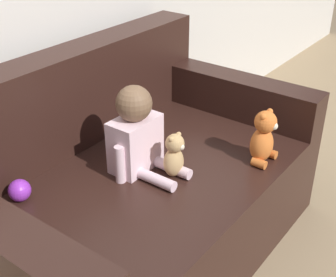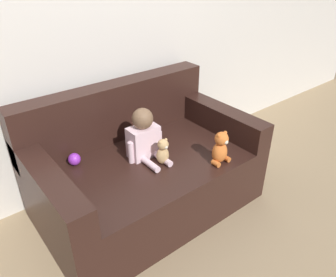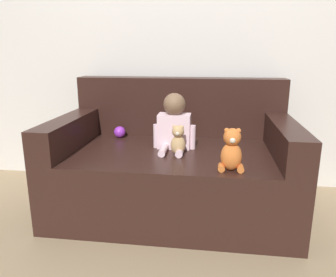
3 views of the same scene
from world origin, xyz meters
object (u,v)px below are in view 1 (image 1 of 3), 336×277
object	(u,v)px
teddy_bear_brown	(174,155)
plush_toy_side	(263,138)
couch	(133,191)
toy_ball	(20,190)
person_baby	(137,134)

from	to	relation	value
teddy_bear_brown	plush_toy_side	distance (m)	0.40
plush_toy_side	teddy_bear_brown	bearing A→B (deg)	143.54
couch	teddy_bear_brown	world-z (taller)	couch
toy_ball	plush_toy_side	bearing A→B (deg)	-36.94
teddy_bear_brown	toy_ball	distance (m)	0.62
teddy_bear_brown	plush_toy_side	bearing A→B (deg)	-36.46
couch	plush_toy_side	xyz separation A→B (m)	(0.37, -0.43, 0.25)
teddy_bear_brown	plush_toy_side	world-z (taller)	plush_toy_side
teddy_bear_brown	toy_ball	world-z (taller)	teddy_bear_brown
couch	toy_ball	xyz separation A→B (m)	(-0.45, 0.18, 0.18)
couch	plush_toy_side	world-z (taller)	couch
person_baby	plush_toy_side	distance (m)	0.54
plush_toy_side	couch	bearing A→B (deg)	130.37
couch	toy_ball	bearing A→B (deg)	157.98
couch	person_baby	world-z (taller)	couch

